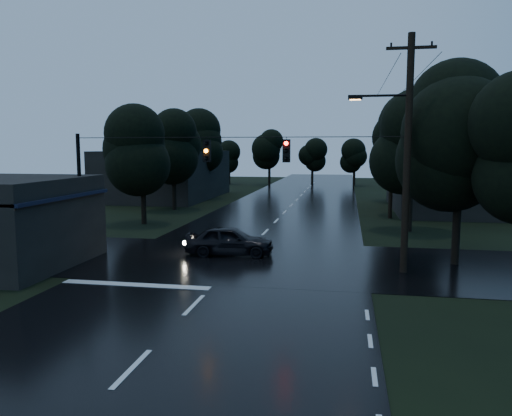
% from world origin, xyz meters
% --- Properties ---
extents(ground, '(160.00, 160.00, 0.00)m').
position_xyz_m(ground, '(0.00, 0.00, 0.00)').
color(ground, black).
rests_on(ground, ground).
extents(main_road, '(12.00, 120.00, 0.02)m').
position_xyz_m(main_road, '(0.00, 30.00, 0.00)').
color(main_road, black).
rests_on(main_road, ground).
extents(cross_street, '(60.00, 9.00, 0.02)m').
position_xyz_m(cross_street, '(0.00, 12.00, 0.00)').
color(cross_street, black).
rests_on(cross_street, ground).
extents(building_far_right, '(10.00, 14.00, 4.40)m').
position_xyz_m(building_far_right, '(14.00, 34.00, 2.20)').
color(building_far_right, black).
rests_on(building_far_right, ground).
extents(building_far_left, '(10.00, 16.00, 5.00)m').
position_xyz_m(building_far_left, '(-14.00, 40.00, 2.50)').
color(building_far_left, black).
rests_on(building_far_left, ground).
extents(utility_pole_main, '(3.50, 0.30, 10.00)m').
position_xyz_m(utility_pole_main, '(7.41, 11.00, 5.26)').
color(utility_pole_main, black).
rests_on(utility_pole_main, ground).
extents(utility_pole_far, '(2.00, 0.30, 7.50)m').
position_xyz_m(utility_pole_far, '(8.30, 28.00, 3.88)').
color(utility_pole_far, black).
rests_on(utility_pole_far, ground).
extents(anchor_pole_left, '(0.18, 0.18, 6.00)m').
position_xyz_m(anchor_pole_left, '(-7.50, 11.00, 3.00)').
color(anchor_pole_left, black).
rests_on(anchor_pole_left, ground).
extents(span_signals, '(15.00, 0.37, 1.12)m').
position_xyz_m(span_signals, '(0.56, 10.99, 5.24)').
color(span_signals, black).
rests_on(span_signals, ground).
extents(tree_corner_near, '(4.48, 4.48, 9.44)m').
position_xyz_m(tree_corner_near, '(10.00, 13.00, 5.99)').
color(tree_corner_near, black).
rests_on(tree_corner_near, ground).
extents(tree_left_a, '(3.92, 3.92, 8.26)m').
position_xyz_m(tree_left_a, '(-9.00, 22.00, 5.24)').
color(tree_left_a, black).
rests_on(tree_left_a, ground).
extents(tree_left_b, '(4.20, 4.20, 8.85)m').
position_xyz_m(tree_left_b, '(-9.60, 30.00, 5.62)').
color(tree_left_b, black).
rests_on(tree_left_b, ground).
extents(tree_left_c, '(4.48, 4.48, 9.44)m').
position_xyz_m(tree_left_c, '(-10.20, 40.00, 5.99)').
color(tree_left_c, black).
rests_on(tree_left_c, ground).
extents(tree_right_a, '(4.20, 4.20, 8.85)m').
position_xyz_m(tree_right_a, '(9.00, 22.00, 5.62)').
color(tree_right_a, black).
rests_on(tree_right_a, ground).
extents(tree_right_b, '(4.48, 4.48, 9.44)m').
position_xyz_m(tree_right_b, '(9.60, 30.00, 5.99)').
color(tree_right_b, black).
rests_on(tree_right_b, ground).
extents(tree_right_c, '(4.76, 4.76, 10.03)m').
position_xyz_m(tree_right_c, '(10.20, 40.00, 6.37)').
color(tree_right_c, black).
rests_on(tree_right_c, ground).
extents(car, '(4.49, 2.10, 1.49)m').
position_xyz_m(car, '(-0.67, 13.06, 0.74)').
color(car, black).
rests_on(car, ground).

